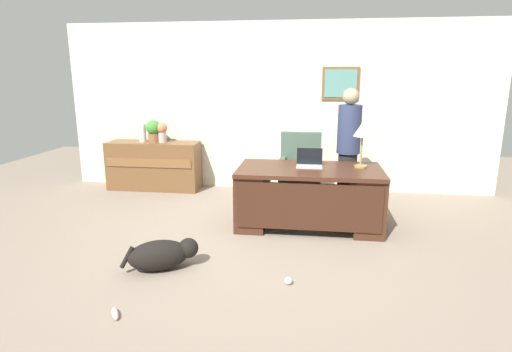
{
  "coord_description": "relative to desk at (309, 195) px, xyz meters",
  "views": [
    {
      "loc": [
        0.58,
        -4.26,
        1.87
      ],
      "look_at": [
        -0.03,
        0.3,
        0.75
      ],
      "focal_mm": 29.2,
      "sensor_mm": 36.0,
      "label": 1
    }
  ],
  "objects": [
    {
      "name": "desk",
      "position": [
        0.0,
        0.0,
        0.0
      ],
      "size": [
        1.78,
        0.96,
        0.75
      ],
      "color": "#422316",
      "rests_on": "ground_plane"
    },
    {
      "name": "laptop",
      "position": [
        -0.01,
        0.12,
        0.4
      ],
      "size": [
        0.32,
        0.22,
        0.22
      ],
      "color": "#B2B5BA",
      "rests_on": "desk"
    },
    {
      "name": "potted_plant",
      "position": [
        -2.56,
        1.46,
        0.59
      ],
      "size": [
        0.24,
        0.24,
        0.36
      ],
      "color": "brown",
      "rests_on": "credenza"
    },
    {
      "name": "vase_with_flowers",
      "position": [
        -2.42,
        1.46,
        0.57
      ],
      "size": [
        0.17,
        0.17,
        0.32
      ],
      "color": "#ACA9A6",
      "rests_on": "credenza"
    },
    {
      "name": "desk_lamp",
      "position": [
        0.63,
        0.16,
        0.78
      ],
      "size": [
        0.22,
        0.22,
        0.57
      ],
      "color": "#9E8447",
      "rests_on": "desk"
    },
    {
      "name": "dog_lying",
      "position": [
        -1.41,
        -1.42,
        -0.25
      ],
      "size": [
        0.71,
        0.52,
        0.3
      ],
      "color": "black",
      "rests_on": "ground_plane"
    },
    {
      "name": "credenza",
      "position": [
        -2.58,
        1.46,
        -0.01
      ],
      "size": [
        1.52,
        0.5,
        0.79
      ],
      "color": "brown",
      "rests_on": "ground_plane"
    },
    {
      "name": "dog_toy_ball",
      "position": [
        -0.16,
        -1.57,
        -0.37
      ],
      "size": [
        0.07,
        0.07,
        0.07
      ],
      "primitive_type": "sphere",
      "color": "beige",
      "rests_on": "ground_plane"
    },
    {
      "name": "vase_empty",
      "position": [
        -2.75,
        1.46,
        0.54
      ],
      "size": [
        0.12,
        0.12,
        0.3
      ],
      "primitive_type": "cylinder",
      "color": "silver",
      "rests_on": "credenza"
    },
    {
      "name": "person_standing",
      "position": [
        0.52,
        0.75,
        0.47
      ],
      "size": [
        0.32,
        0.32,
        1.7
      ],
      "color": "#262323",
      "rests_on": "ground_plane"
    },
    {
      "name": "armchair",
      "position": [
        -0.14,
        1.01,
        0.07
      ],
      "size": [
        0.6,
        0.59,
        1.04
      ],
      "color": "#475B4C",
      "rests_on": "ground_plane"
    },
    {
      "name": "back_wall",
      "position": [
        -0.57,
        1.81,
        0.95
      ],
      "size": [
        7.0,
        0.16,
        2.7
      ],
      "color": "beige",
      "rests_on": "ground_plane"
    },
    {
      "name": "ground_plane",
      "position": [
        -0.57,
        -0.79,
        -0.41
      ],
      "size": [
        12.0,
        12.0,
        0.0
      ],
      "primitive_type": "plane",
      "color": "gray"
    },
    {
      "name": "dog_toy_bone",
      "position": [
        -1.5,
        -2.27,
        -0.38
      ],
      "size": [
        0.14,
        0.18,
        0.05
      ],
      "primitive_type": "ellipsoid",
      "rotation": [
        0.0,
        0.0,
        2.14
      ],
      "color": "beige",
      "rests_on": "ground_plane"
    }
  ]
}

